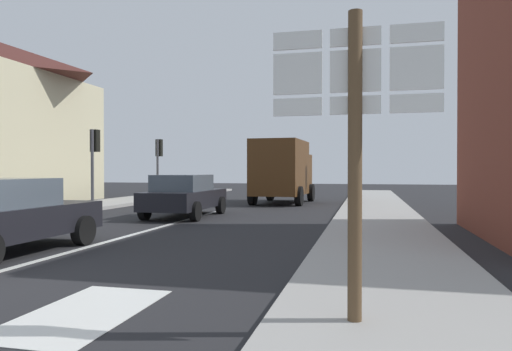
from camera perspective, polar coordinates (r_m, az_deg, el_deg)
The scene contains 12 objects.
ground_plane at distance 16.80m, azimuth -6.69°, elevation -4.92°, with size 80.00×80.00×0.00m, color #232326.
sidewalk_right at distance 13.80m, azimuth 14.83°, elevation -5.86°, with size 2.74×44.00×0.14m, color #9E9B96.
sidewalk_left at distance 18.17m, azimuth -27.40°, elevation -4.34°, with size 2.74×44.00×0.14m, color #9E9B96.
lane_centre_stripe at distance 13.13m, azimuth -12.72°, elevation -6.46°, with size 0.16×12.00×0.01m, color silver.
lane_turn_arrow at distance 5.88m, azimuth -20.24°, elevation -15.42°, with size 1.20×2.20×0.01m, color silver.
sedan_near at distance 10.28m, azimuth -28.81°, elevation -4.28°, with size 1.97×4.20×1.47m.
sedan_far at distance 16.45m, azimuth -8.72°, elevation -2.38°, with size 1.99×4.21×1.47m.
delivery_truck at distance 22.93m, azimuth 3.25°, elevation 0.71°, with size 2.67×5.09×3.05m.
route_sign_post at distance 4.75m, azimuth 12.00°, elevation 5.14°, with size 1.66×0.14×3.20m.
traffic_light_far_right at distance 23.49m, azimuth 11.62°, elevation 3.42°, with size 0.30×0.49×3.74m.
traffic_light_near_left at distance 20.04m, azimuth -19.13°, elevation 2.90°, with size 0.30×0.49×3.28m.
traffic_light_far_left at distance 25.33m, azimuth -11.79°, elevation 2.43°, with size 0.30×0.49×3.27m.
Camera 1 is at (5.73, -5.71, 1.63)m, focal length 32.77 mm.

